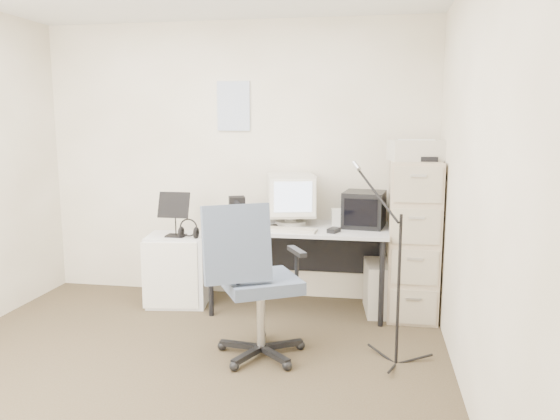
% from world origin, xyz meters
% --- Properties ---
extents(floor, '(3.60, 3.60, 0.01)m').
position_xyz_m(floor, '(0.00, 0.00, -0.01)').
color(floor, '#40301B').
rests_on(floor, ground).
extents(wall_back, '(3.60, 0.02, 2.50)m').
position_xyz_m(wall_back, '(0.00, 1.80, 1.25)').
color(wall_back, white).
rests_on(wall_back, ground).
extents(wall_right, '(0.02, 3.60, 2.50)m').
position_xyz_m(wall_right, '(1.80, 0.00, 1.25)').
color(wall_right, white).
rests_on(wall_right, ground).
extents(wall_calendar, '(0.30, 0.02, 0.44)m').
position_xyz_m(wall_calendar, '(-0.02, 1.79, 1.75)').
color(wall_calendar, white).
rests_on(wall_calendar, wall_back).
extents(filing_cabinet, '(0.40, 0.60, 1.30)m').
position_xyz_m(filing_cabinet, '(1.58, 1.48, 0.65)').
color(filing_cabinet, tan).
rests_on(filing_cabinet, floor).
extents(printer, '(0.48, 0.37, 0.16)m').
position_xyz_m(printer, '(1.58, 1.49, 1.38)').
color(printer, '#B7B09C').
rests_on(printer, filing_cabinet).
extents(desk, '(1.50, 0.70, 0.73)m').
position_xyz_m(desk, '(0.63, 1.45, 0.36)').
color(desk, silver).
rests_on(desk, floor).
extents(crt_monitor, '(0.48, 0.50, 0.44)m').
position_xyz_m(crt_monitor, '(0.54, 1.53, 0.95)').
color(crt_monitor, '#B7B09C').
rests_on(crt_monitor, desk).
extents(crt_tv, '(0.37, 0.39, 0.30)m').
position_xyz_m(crt_tv, '(1.17, 1.53, 0.88)').
color(crt_tv, black).
rests_on(crt_tv, desk).
extents(desk_speaker, '(0.09, 0.09, 0.15)m').
position_xyz_m(desk_speaker, '(0.94, 1.55, 0.80)').
color(desk_speaker, silver).
rests_on(desk_speaker, desk).
extents(keyboard, '(0.45, 0.19, 0.02)m').
position_xyz_m(keyboard, '(0.58, 1.22, 0.74)').
color(keyboard, '#B7B09C').
rests_on(keyboard, desk).
extents(mouse, '(0.11, 0.14, 0.04)m').
position_xyz_m(mouse, '(0.94, 1.24, 0.75)').
color(mouse, black).
rests_on(mouse, desk).
extents(radio_receiver, '(0.42, 0.33, 0.11)m').
position_xyz_m(radio_receiver, '(0.11, 1.45, 0.78)').
color(radio_receiver, black).
rests_on(radio_receiver, desk).
extents(radio_speaker, '(0.17, 0.16, 0.13)m').
position_xyz_m(radio_speaker, '(0.08, 1.47, 0.91)').
color(radio_speaker, black).
rests_on(radio_speaker, radio_receiver).
extents(papers, '(0.29, 0.33, 0.02)m').
position_xyz_m(papers, '(0.35, 1.29, 0.74)').
color(papers, white).
rests_on(papers, desk).
extents(pc_tower, '(0.25, 0.48, 0.43)m').
position_xyz_m(pc_tower, '(1.31, 1.48, 0.22)').
color(pc_tower, '#B7B09C').
rests_on(pc_tower, floor).
extents(office_chair, '(0.86, 0.86, 1.09)m').
position_xyz_m(office_chair, '(0.50, 0.45, 0.55)').
color(office_chair, '#405067').
rests_on(office_chair, floor).
extents(side_cart, '(0.56, 0.47, 0.63)m').
position_xyz_m(side_cart, '(-0.45, 1.40, 0.31)').
color(side_cart, silver).
rests_on(side_cart, floor).
extents(music_stand, '(0.31, 0.23, 0.40)m').
position_xyz_m(music_stand, '(-0.43, 1.33, 0.83)').
color(music_stand, black).
rests_on(music_stand, side_cart).
extents(headphones, '(0.22, 0.22, 0.03)m').
position_xyz_m(headphones, '(-0.30, 1.30, 0.68)').
color(headphones, black).
rests_on(headphones, side_cart).
extents(mic_stand, '(0.03, 0.03, 1.34)m').
position_xyz_m(mic_stand, '(1.43, 0.48, 0.67)').
color(mic_stand, black).
rests_on(mic_stand, floor).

